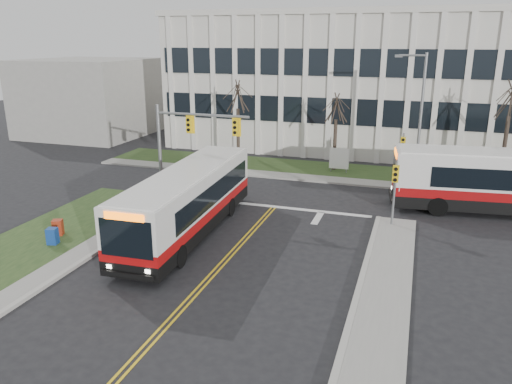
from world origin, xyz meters
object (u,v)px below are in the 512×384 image
object	(u,v)px
newspaper_box_red	(58,228)
directory_sign	(339,159)
bus_main	(188,203)
streetlight	(419,112)
newspaper_box_blue	(53,237)

from	to	relation	value
newspaper_box_red	directory_sign	bearing A→B (deg)	31.58
bus_main	newspaper_box_red	xyz separation A→B (m)	(-6.32, -2.72, -1.23)
streetlight	newspaper_box_red	size ratio (longest dim) A/B	9.68
streetlight	bus_main	size ratio (longest dim) A/B	0.72
directory_sign	newspaper_box_blue	distance (m)	21.97
streetlight	newspaper_box_red	world-z (taller)	streetlight
bus_main	newspaper_box_red	size ratio (longest dim) A/B	13.48
streetlight	directory_sign	distance (m)	6.96
bus_main	newspaper_box_blue	bearing A→B (deg)	-149.03
newspaper_box_red	streetlight	bearing A→B (deg)	18.80
newspaper_box_red	newspaper_box_blue	bearing A→B (deg)	-87.35
bus_main	newspaper_box_red	bearing A→B (deg)	-159.24
bus_main	newspaper_box_red	world-z (taller)	bus_main
streetlight	newspaper_box_blue	xyz separation A→B (m)	(-16.98, -17.44, -4.72)
newspaper_box_blue	newspaper_box_red	distance (m)	1.23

